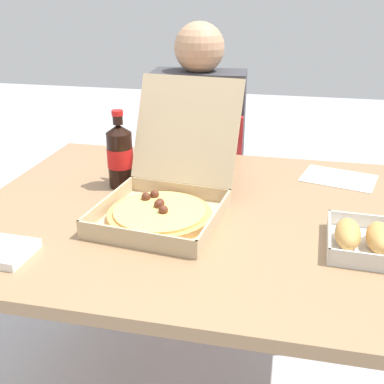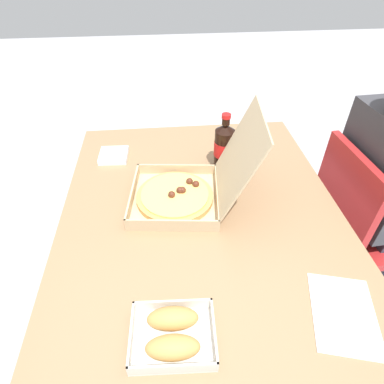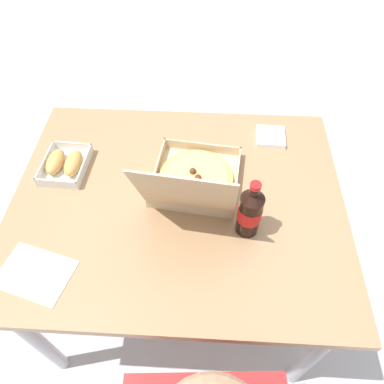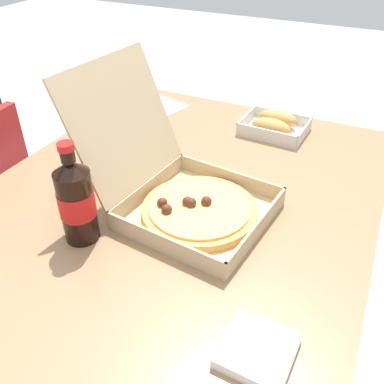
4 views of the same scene
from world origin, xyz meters
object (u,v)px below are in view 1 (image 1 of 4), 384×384
object	(u,v)px
diner_person	(201,139)
paper_menu	(339,178)
cola_bottle	(120,155)
chair	(198,190)
bread_side_box	(363,238)
pizza_box_open	(165,199)
napkin_pile	(5,252)

from	to	relation	value
diner_person	paper_menu	size ratio (longest dim) A/B	5.48
diner_person	cola_bottle	distance (m)	0.66
paper_menu	chair	bearing A→B (deg)	157.74
chair	diner_person	size ratio (longest dim) A/B	0.72
diner_person	chair	bearing A→B (deg)	-86.14
bread_side_box	cola_bottle	xyz separation A→B (m)	(-0.65, 0.23, 0.07)
chair	diner_person	bearing A→B (deg)	93.86
chair	bread_side_box	distance (m)	1.01
diner_person	paper_menu	xyz separation A→B (m)	(0.52, -0.45, 0.04)
diner_person	paper_menu	world-z (taller)	diner_person
pizza_box_open	diner_person	bearing A→B (deg)	94.69
chair	napkin_pile	xyz separation A→B (m)	(-0.22, -1.00, 0.26)
pizza_box_open	cola_bottle	xyz separation A→B (m)	(-0.17, 0.16, 0.05)
diner_person	pizza_box_open	world-z (taller)	diner_person
bread_side_box	napkin_pile	world-z (taller)	bread_side_box
diner_person	paper_menu	bearing A→B (deg)	-41.09
diner_person	paper_menu	distance (m)	0.69
bread_side_box	cola_bottle	bearing A→B (deg)	160.76
chair	napkin_pile	bearing A→B (deg)	-102.48
paper_menu	pizza_box_open	bearing A→B (deg)	-127.25
cola_bottle	paper_menu	size ratio (longest dim) A/B	1.07
bread_side_box	napkin_pile	bearing A→B (deg)	-165.38
diner_person	napkin_pile	world-z (taller)	diner_person
diner_person	cola_bottle	world-z (taller)	diner_person
cola_bottle	paper_menu	xyz separation A→B (m)	(0.63, 0.19, -0.09)
chair	bread_side_box	world-z (taller)	chair
diner_person	napkin_pile	xyz separation A→B (m)	(-0.22, -1.06, 0.05)
diner_person	pizza_box_open	size ratio (longest dim) A/B	2.64
cola_bottle	paper_menu	bearing A→B (deg)	16.88
paper_menu	napkin_pile	bearing A→B (deg)	-125.05
chair	paper_menu	xyz separation A→B (m)	(0.51, -0.39, 0.25)
chair	pizza_box_open	size ratio (longest dim) A/B	1.91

